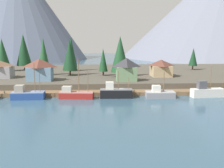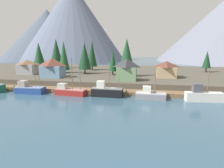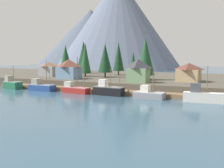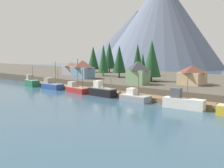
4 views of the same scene
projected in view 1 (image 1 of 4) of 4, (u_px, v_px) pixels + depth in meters
name	position (u px, v px, depth m)	size (l,w,h in m)	color
ground_plane	(113.00, 85.00, 85.08)	(400.00, 400.00, 1.00)	#335166
dock	(118.00, 93.00, 67.18)	(80.00, 4.00, 1.60)	brown
shoreline_bank	(112.00, 75.00, 96.60)	(400.00, 56.00, 2.50)	#4C473D
mountain_central_peak	(18.00, 10.00, 186.93)	(97.96, 97.96, 70.70)	slate
mountain_east_peak	(201.00, 26.00, 195.51)	(78.30, 78.30, 48.33)	#475160
fishing_boat_blue	(27.00, 94.00, 62.21)	(7.72, 3.21, 8.66)	navy
fishing_boat_red	(75.00, 94.00, 62.87)	(8.40, 3.25, 9.57)	maroon
fishing_boat_black	(115.00, 92.00, 63.62)	(7.86, 2.66, 6.59)	black
fishing_boat_grey	(159.00, 94.00, 63.89)	(7.09, 3.31, 6.41)	gray
fishing_boat_white	(207.00, 92.00, 64.53)	(8.39, 3.20, 7.74)	silver
house_green	(126.00, 69.00, 73.62)	(5.98, 4.22, 6.51)	#6B8E66
house_blue	(40.00, 69.00, 74.04)	(7.26, 5.27, 6.28)	#6689A8
house_tan	(161.00, 68.00, 82.97)	(6.36, 6.77, 5.32)	tan
house_grey	(1.00, 69.00, 79.41)	(6.92, 5.26, 5.21)	gray
conifer_near_left	(120.00, 54.00, 81.50)	(5.79, 5.79, 12.72)	#4C3823
conifer_near_right	(24.00, 50.00, 99.52)	(5.77, 5.77, 13.74)	#4C3823
conifer_mid_left	(44.00, 55.00, 85.02)	(4.12, 4.12, 12.23)	#4C3823
conifer_mid_right	(103.00, 60.00, 84.46)	(2.97, 2.97, 8.79)	#4C3823
conifer_back_left	(193.00, 57.00, 100.84)	(3.36, 3.36, 8.42)	#4C3823
conifer_back_right	(70.00, 55.00, 84.65)	(4.88, 4.88, 11.59)	#4C3823
conifer_far_left	(2.00, 53.00, 95.73)	(5.41, 5.41, 12.00)	#4C3823
conifer_far_right	(71.00, 52.00, 96.82)	(4.36, 4.36, 12.67)	#4C3823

